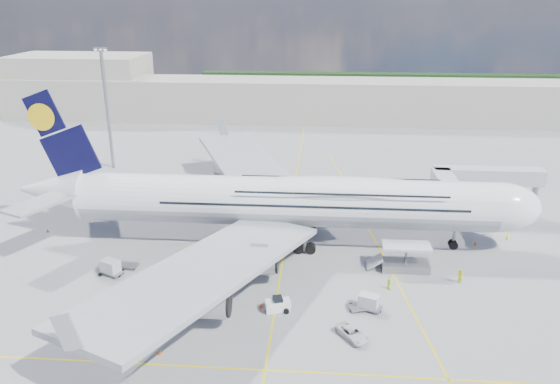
# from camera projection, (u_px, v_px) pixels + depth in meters

# --- Properties ---
(ground) EXTENTS (300.00, 300.00, 0.00)m
(ground) POSITION_uv_depth(u_px,v_px,m) (280.00, 274.00, 73.80)
(ground) COLOR gray
(ground) RESTS_ON ground
(taxi_line_main) EXTENTS (0.25, 220.00, 0.01)m
(taxi_line_main) POSITION_uv_depth(u_px,v_px,m) (280.00, 274.00, 73.80)
(taxi_line_main) COLOR yellow
(taxi_line_main) RESTS_ON ground
(taxi_line_cross) EXTENTS (120.00, 0.25, 0.01)m
(taxi_line_cross) POSITION_uv_depth(u_px,v_px,m) (265.00, 370.00, 55.07)
(taxi_line_cross) COLOR yellow
(taxi_line_cross) RESTS_ON ground
(taxi_line_diag) EXTENTS (14.16, 99.06, 0.01)m
(taxi_line_diag) POSITION_uv_depth(u_px,v_px,m) (378.00, 246.00, 82.14)
(taxi_line_diag) COLOR yellow
(taxi_line_diag) RESTS_ON ground
(airliner) EXTENTS (77.26, 79.15, 23.71)m
(airliner) POSITION_uv_depth(u_px,v_px,m) (287.00, 201.00, 80.78)
(airliner) COLOR white
(airliner) RESTS_ON ground
(jet_bridge) EXTENTS (18.80, 12.10, 8.50)m
(jet_bridge) POSITION_uv_depth(u_px,v_px,m) (472.00, 182.00, 88.86)
(jet_bridge) COLOR #B7B7BC
(jet_bridge) RESTS_ON ground
(cargo_loader) EXTENTS (8.53, 3.20, 3.67)m
(cargo_loader) POSITION_uv_depth(u_px,v_px,m) (404.00, 261.00, 74.85)
(cargo_loader) COLOR silver
(cargo_loader) RESTS_ON ground
(light_mast) EXTENTS (3.00, 0.70, 25.50)m
(light_mast) POSITION_uv_depth(u_px,v_px,m) (107.00, 108.00, 114.30)
(light_mast) COLOR gray
(light_mast) RESTS_ON ground
(terminal) EXTENTS (180.00, 16.00, 12.00)m
(terminal) POSITION_uv_depth(u_px,v_px,m) (305.00, 100.00, 160.67)
(terminal) COLOR #B2AD9E
(terminal) RESTS_ON ground
(hangar) EXTENTS (40.00, 22.00, 18.00)m
(hangar) POSITION_uv_depth(u_px,v_px,m) (81.00, 85.00, 169.43)
(hangar) COLOR #B2AD9E
(hangar) RESTS_ON ground
(tree_line) EXTENTS (160.00, 6.00, 8.00)m
(tree_line) POSITION_uv_depth(u_px,v_px,m) (418.00, 85.00, 200.56)
(tree_line) COLOR #193814
(tree_line) RESTS_ON ground
(dolly_row_a) EXTENTS (3.72, 2.97, 2.08)m
(dolly_row_a) POSITION_uv_depth(u_px,v_px,m) (111.00, 267.00, 73.44)
(dolly_row_a) COLOR gray
(dolly_row_a) RESTS_ON ground
(dolly_row_b) EXTENTS (2.72, 1.54, 0.39)m
(dolly_row_b) POSITION_uv_depth(u_px,v_px,m) (210.00, 275.00, 73.03)
(dolly_row_b) COLOR gray
(dolly_row_b) RESTS_ON ground
(dolly_row_c) EXTENTS (3.23, 2.35, 0.42)m
(dolly_row_c) POSITION_uv_depth(u_px,v_px,m) (201.00, 274.00, 73.36)
(dolly_row_c) COLOR gray
(dolly_row_c) RESTS_ON ground
(dolly_back) EXTENTS (3.29, 2.07, 0.45)m
(dolly_back) POSITION_uv_depth(u_px,v_px,m) (126.00, 265.00, 75.58)
(dolly_back) COLOR gray
(dolly_back) RESTS_ON ground
(dolly_nose_far) EXTENTS (3.51, 2.58, 0.46)m
(dolly_nose_far) POSITION_uv_depth(u_px,v_px,m) (362.00, 307.00, 65.53)
(dolly_nose_far) COLOR gray
(dolly_nose_far) RESTS_ON ground
(dolly_nose_near) EXTENTS (3.53, 2.68, 1.99)m
(dolly_nose_near) POSITION_uv_depth(u_px,v_px,m) (369.00, 302.00, 65.26)
(dolly_nose_near) COLOR gray
(dolly_nose_near) RESTS_ON ground
(baggage_tug) EXTENTS (3.24, 2.16, 1.86)m
(baggage_tug) POSITION_uv_depth(u_px,v_px,m) (278.00, 305.00, 65.09)
(baggage_tug) COLOR white
(baggage_tug) RESTS_ON ground
(catering_truck_inner) EXTENTS (6.83, 3.37, 3.91)m
(catering_truck_inner) POSITION_uv_depth(u_px,v_px,m) (250.00, 201.00, 94.64)
(catering_truck_inner) COLOR gray
(catering_truck_inner) RESTS_ON ground
(catering_truck_outer) EXTENTS (6.54, 4.70, 3.60)m
(catering_truck_outer) POSITION_uv_depth(u_px,v_px,m) (229.00, 172.00, 110.41)
(catering_truck_outer) COLOR gray
(catering_truck_outer) RESTS_ON ground
(service_van) EXTENTS (4.10, 4.64, 1.19)m
(service_van) POSITION_uv_depth(u_px,v_px,m) (352.00, 333.00, 60.02)
(service_van) COLOR silver
(service_van) RESTS_ON ground
(crew_nose) EXTENTS (0.71, 0.62, 1.65)m
(crew_nose) POSITION_uv_depth(u_px,v_px,m) (507.00, 236.00, 83.33)
(crew_nose) COLOR #CCF91A
(crew_nose) RESTS_ON ground
(crew_loader) EXTENTS (1.19, 1.23, 2.00)m
(crew_loader) POSITION_uv_depth(u_px,v_px,m) (460.00, 277.00, 71.18)
(crew_loader) COLOR #F0FF1A
(crew_loader) RESTS_ON ground
(crew_wing) EXTENTS (0.81, 1.19, 1.87)m
(crew_wing) POSITION_uv_depth(u_px,v_px,m) (180.00, 303.00, 65.30)
(crew_wing) COLOR yellow
(crew_wing) RESTS_ON ground
(crew_van) EXTENTS (0.84, 0.89, 1.53)m
(crew_van) POSITION_uv_depth(u_px,v_px,m) (389.00, 284.00, 69.95)
(crew_van) COLOR #99E418
(crew_van) RESTS_ON ground
(crew_tug) EXTENTS (1.43, 1.10, 1.95)m
(crew_tug) POSITION_uv_depth(u_px,v_px,m) (218.00, 300.00, 65.75)
(crew_tug) COLOR #C3EB18
(crew_tug) RESTS_ON ground
(cone_nose) EXTENTS (0.49, 0.49, 0.62)m
(cone_nose) POSITION_uv_depth(u_px,v_px,m) (475.00, 243.00, 82.32)
(cone_nose) COLOR #FF530D
(cone_nose) RESTS_ON ground
(cone_wing_left_inner) EXTENTS (0.45, 0.45, 0.57)m
(cone_wing_left_inner) POSITION_uv_depth(u_px,v_px,m) (267.00, 191.00, 103.77)
(cone_wing_left_inner) COLOR #FF530D
(cone_wing_left_inner) RESTS_ON ground
(cone_wing_left_outer) EXTENTS (0.41, 0.41, 0.53)m
(cone_wing_left_outer) POSITION_uv_depth(u_px,v_px,m) (212.00, 192.00, 103.43)
(cone_wing_left_outer) COLOR #FF530D
(cone_wing_left_outer) RESTS_ON ground
(cone_wing_right_inner) EXTENTS (0.45, 0.45, 0.57)m
(cone_wing_right_inner) POSITION_uv_depth(u_px,v_px,m) (261.00, 306.00, 65.93)
(cone_wing_right_inner) COLOR #FF530D
(cone_wing_right_inner) RESTS_ON ground
(cone_wing_right_outer) EXTENTS (0.42, 0.42, 0.53)m
(cone_wing_right_outer) POSITION_uv_depth(u_px,v_px,m) (159.00, 352.00, 57.42)
(cone_wing_right_outer) COLOR #FF530D
(cone_wing_right_outer) RESTS_ON ground
(cone_tail) EXTENTS (0.45, 0.45, 0.57)m
(cone_tail) POSITION_uv_depth(u_px,v_px,m) (48.00, 231.00, 86.73)
(cone_tail) COLOR #FF530D
(cone_tail) RESTS_ON ground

